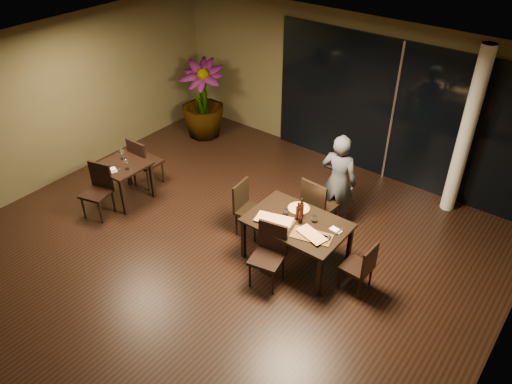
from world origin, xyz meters
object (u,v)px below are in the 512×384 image
object	(u,v)px
chair_main_right	(362,266)
bottle_a	(298,211)
bottle_b	(301,215)
main_table	(297,226)
chair_side_near	(98,187)
chair_main_left	(247,206)
chair_side_far	(143,160)
bottle_c	(301,208)
chair_main_near	(269,251)
potted_plant	(202,100)
diner	(338,181)
chair_main_far	(317,204)
side_table	(124,170)

from	to	relation	value
chair_main_right	bottle_a	distance (m)	1.22
bottle_a	bottle_b	distance (m)	0.09
main_table	chair_side_near	world-z (taller)	chair_side_near
chair_main_left	bottle_a	bearing A→B (deg)	-98.38
chair_main_left	chair_side_far	bearing A→B (deg)	86.47
chair_main_left	bottle_c	xyz separation A→B (m)	(1.03, 0.03, 0.39)
chair_main_near	chair_side_near	world-z (taller)	chair_main_near
chair_main_right	chair_main_near	bearing A→B (deg)	-59.87
potted_plant	bottle_c	xyz separation A→B (m)	(3.97, -2.11, 0.06)
bottle_b	bottle_c	world-z (taller)	bottle_c
chair_side_near	diner	distance (m)	4.12
bottle_b	chair_main_near	bearing A→B (deg)	-101.29
main_table	bottle_a	distance (m)	0.24
chair_side_far	bottle_a	xyz separation A→B (m)	(3.43, 0.05, 0.34)
chair_main_far	potted_plant	distance (m)	4.15
side_table	chair_side_near	world-z (taller)	chair_side_near
chair_main_far	bottle_a	distance (m)	0.80
chair_main_near	chair_main_left	xyz separation A→B (m)	(-0.98, 0.70, -0.02)
bottle_b	bottle_c	xyz separation A→B (m)	(-0.07, 0.12, 0.02)
main_table	chair_main_near	xyz separation A→B (m)	(-0.08, -0.60, -0.13)
chair_side_far	potted_plant	xyz separation A→B (m)	(-0.53, 2.24, 0.29)
chair_main_far	diner	world-z (taller)	diner
chair_main_right	bottle_b	bearing A→B (deg)	-87.08
side_table	bottle_a	size ratio (longest dim) A/B	2.64
bottle_a	chair_side_far	bearing A→B (deg)	-179.18
chair_main_far	side_table	bearing A→B (deg)	25.34
bottle_b	bottle_c	bearing A→B (deg)	119.53
chair_main_near	chair_side_far	distance (m)	3.44
chair_main_right	bottle_b	distance (m)	1.14
chair_side_near	chair_main_left	bearing A→B (deg)	10.83
side_table	chair_main_far	distance (m)	3.52
bottle_b	side_table	bearing A→B (deg)	-171.56
chair_main_near	chair_main_left	size ratio (longest dim) A/B	1.04
diner	main_table	bearing A→B (deg)	81.91
potted_plant	bottle_a	distance (m)	4.53
chair_main_left	potted_plant	world-z (taller)	potted_plant
chair_side_far	potted_plant	size ratio (longest dim) A/B	0.59
bottle_a	potted_plant	bearing A→B (deg)	151.08
chair_side_far	side_table	bearing A→B (deg)	96.18
main_table	chair_main_left	bearing A→B (deg)	174.45
chair_main_far	bottle_a	xyz separation A→B (m)	(0.09, -0.73, 0.32)
chair_main_left	bottle_c	bearing A→B (deg)	-94.01
side_table	chair_main_left	world-z (taller)	chair_main_left
side_table	chair_side_far	xyz separation A→B (m)	(-0.06, 0.51, -0.06)
main_table	chair_main_far	bearing A→B (deg)	99.08
bottle_b	chair_side_far	bearing A→B (deg)	-179.94
chair_main_right	bottle_c	world-z (taller)	bottle_c
chair_side_far	bottle_b	world-z (taller)	bottle_b
chair_main_near	chair_main_right	xyz separation A→B (m)	(1.18, 0.62, -0.07)
potted_plant	bottle_b	distance (m)	4.62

